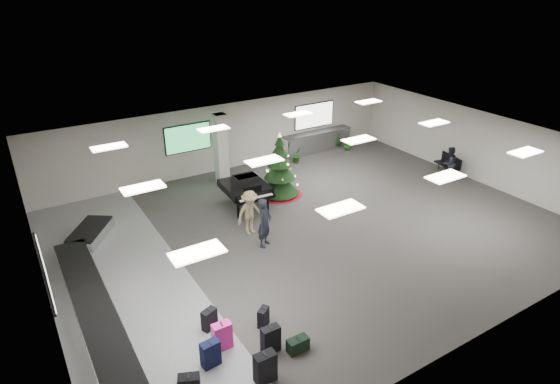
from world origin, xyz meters
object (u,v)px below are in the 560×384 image
baggage_carousel (94,293)px  traveler_b (250,213)px  christmas_tree (280,174)px  grand_piano (246,188)px  potted_plant_right (348,143)px  bench (449,163)px  traveler_bench (449,163)px  traveler_a (265,223)px  potted_plant_left (297,155)px  service_counter (317,142)px  pink_suitcase (222,336)px

baggage_carousel → traveler_b: 5.85m
christmas_tree → grand_piano: 1.83m
baggage_carousel → potted_plant_right: (14.39, 6.02, 0.17)m
bench → traveler_bench: traveler_bench is taller
traveler_a → potted_plant_left: 7.96m
bench → christmas_tree: bearing=177.2°
grand_piano → traveler_b: (-0.83, -1.92, -0.02)m
traveler_b → potted_plant_right: bearing=23.1°
traveler_bench → christmas_tree: bearing=-17.8°
potted_plant_left → traveler_bench: bearing=-47.9°
service_counter → potted_plant_right: size_ratio=5.22×
grand_piano → potted_plant_right: size_ratio=2.84×
pink_suitcase → baggage_carousel: bearing=123.2°
christmas_tree → traveler_bench: (7.49, -2.64, -0.18)m
pink_suitcase → traveler_a: (3.40, 3.73, 0.52)m
christmas_tree → bench: 8.37m
pink_suitcase → traveler_b: traveler_b is taller
baggage_carousel → traveler_a: size_ratio=5.38×
bench → potted_plant_left: 7.28m
pink_suitcase → potted_plant_right: 15.50m
christmas_tree → traveler_b: size_ratio=1.65×
potted_plant_right → traveler_bench: bearing=-74.9°
traveler_b → traveler_bench: (10.13, -0.40, -0.07)m
pink_suitcase → grand_piano: grand_piano is taller
baggage_carousel → grand_piano: (6.56, 2.91, 0.65)m
christmas_tree → grand_piano: christmas_tree is taller
service_counter → pink_suitcase: service_counter is taller
pink_suitcase → traveler_a: size_ratio=0.43×
pink_suitcase → potted_plant_left: potted_plant_left is taller
bench → grand_piano: bearing=-178.3°
baggage_carousel → traveler_bench: 15.88m
pink_suitcase → christmas_tree: bearing=50.3°
baggage_carousel → christmas_tree: (8.37, 3.23, 0.75)m
baggage_carousel → christmas_tree: bearing=21.1°
baggage_carousel → pink_suitcase: size_ratio=12.46×
christmas_tree → pink_suitcase: bearing=-130.7°
bench → traveler_bench: bearing=-129.1°
bench → traveler_bench: size_ratio=0.94×
traveler_b → pink_suitcase: bearing=-132.5°
service_counter → grand_piano: bearing=-148.6°
potted_plant_right → grand_piano: bearing=-158.3°
traveler_bench → baggage_carousel: bearing=3.8°
potted_plant_left → grand_piano: bearing=-146.1°
pink_suitcase → traveler_b: bearing=55.6°
pink_suitcase → bench: size_ratio=0.53×
pink_suitcase → potted_plant_left: bearing=49.1°
grand_piano → baggage_carousel: bearing=-153.0°
traveler_a → potted_plant_left: traveler_a is taller
christmas_tree → bench: size_ratio=1.91×
christmas_tree → traveler_bench: 7.95m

